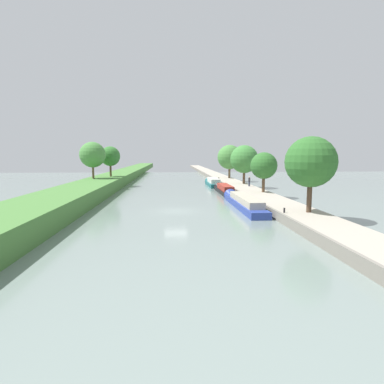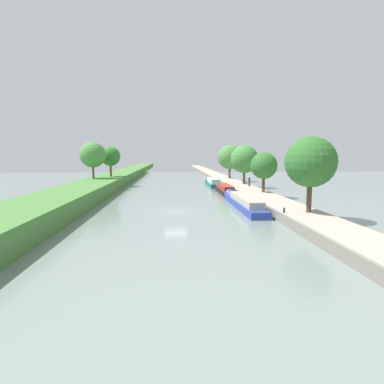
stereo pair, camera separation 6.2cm
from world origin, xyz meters
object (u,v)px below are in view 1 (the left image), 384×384
narrowboat_black (224,189)px  narrowboat_teal (213,182)px  mooring_bollard_near (284,210)px  narrowboat_blue (243,202)px  person_walking (249,181)px  mooring_bollard_far (219,178)px

narrowboat_black → narrowboat_teal: size_ratio=1.07×
narrowboat_teal → mooring_bollard_near: bearing=-86.8°
narrowboat_blue → person_walking: (4.69, 16.24, 1.12)m
narrowboat_blue → narrowboat_black: (0.16, 14.50, -0.04)m
mooring_bollard_near → mooring_bollard_far: 40.59m
narrowboat_black → mooring_bollard_near: 23.27m
narrowboat_teal → person_walking: bearing=-65.4°
narrowboat_teal → mooring_bollard_far: size_ratio=24.93×
mooring_bollard_near → narrowboat_teal: bearing=93.2°
narrowboat_blue → mooring_bollard_far: size_ratio=35.62×
narrowboat_teal → narrowboat_blue: bearing=-89.8°
narrowboat_black → mooring_bollard_near: narrowboat_black is taller
mooring_bollard_near → narrowboat_blue: bearing=102.2°
narrowboat_black → narrowboat_blue: bearing=-90.6°
mooring_bollard_far → mooring_bollard_near: bearing=-90.0°
narrowboat_blue → mooring_bollard_near: bearing=-77.8°
narrowboat_blue → narrowboat_teal: size_ratio=1.43×
narrowboat_blue → narrowboat_black: bearing=89.4°
narrowboat_teal → mooring_bollard_near: (1.98, -35.42, 0.44)m
narrowboat_blue → narrowboat_black: narrowboat_blue is taller
narrowboat_black → person_walking: person_walking is taller
narrowboat_black → mooring_bollard_near: size_ratio=26.71×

